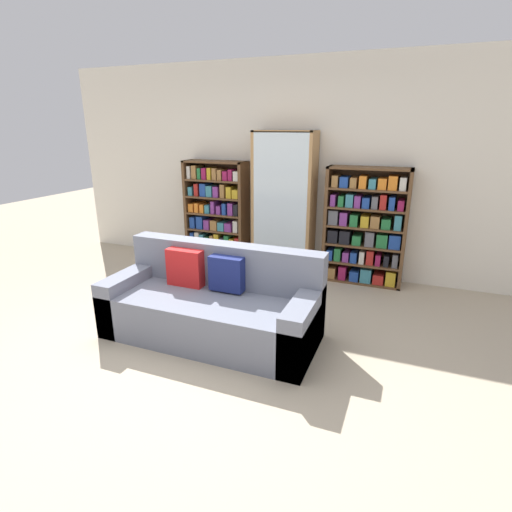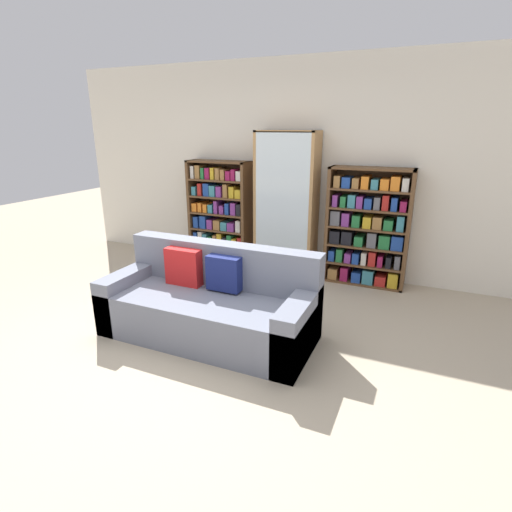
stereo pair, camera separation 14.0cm
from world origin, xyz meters
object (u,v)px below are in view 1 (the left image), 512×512
Objects in this scene: bookshelf_left at (217,214)px; wine_bottle at (290,292)px; display_cabinet at (284,204)px; bookshelf_right at (365,229)px; couch at (213,306)px.

wine_bottle is at bearing -35.97° from bookshelf_left.
bookshelf_right is (1.04, 0.02, -0.23)m from display_cabinet.
display_cabinet is at bearing 112.35° from wine_bottle.
display_cabinet reaches higher than bookshelf_left.
couch is 2.25m from bookshelf_right.
display_cabinet is (0.99, -0.02, 0.22)m from bookshelf_left.
display_cabinet is at bearing -179.11° from bookshelf_right.
couch is 5.16× the size of wine_bottle.
bookshelf_right is at bearing 60.03° from couch.
couch is 1.07× the size of display_cabinet.
couch is at bearing -117.90° from wine_bottle.
display_cabinet is at bearing 88.04° from couch.
display_cabinet is 1.06m from bookshelf_right.
bookshelf_right is 3.77× the size of wine_bottle.
display_cabinet reaches higher than bookshelf_right.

